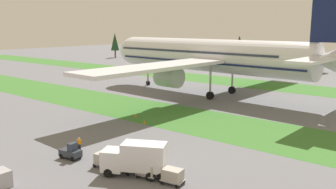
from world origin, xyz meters
TOP-DOWN VIEW (x-y plane):
  - grass_strip_near at (0.00, 34.85)m, footprint 320.00×14.68m
  - grass_strip_far at (0.00, 76.22)m, footprint 320.00×14.68m
  - airliner at (-9.16, 55.46)m, footprint 58.96×72.99m
  - baggage_tug at (-1.14, 11.26)m, footprint 2.77×1.68m
  - cargo_dolly_lead at (3.82, 12.01)m, footprint 2.40×1.82m
  - cargo_dolly_second at (6.69, 12.45)m, footprint 2.40×1.82m
  - cargo_dolly_third at (9.56, 12.89)m, footprint 2.40×1.82m
  - cargo_dolly_fourth at (12.42, 13.33)m, footprint 2.40×1.82m
  - catering_truck at (8.19, 12.51)m, footprint 7.23×5.24m
  - ground_crew_marshaller at (-2.60, 13.60)m, footprint 0.54×0.36m
  - uld_container_2 at (-0.29, 2.40)m, footprint 2.03×1.64m
  - taxiway_marker_0 at (-4.88, 28.08)m, footprint 0.44×0.44m
  - taxiway_marker_1 at (-8.86, 30.19)m, footprint 0.44×0.44m

SIDE VIEW (x-z plane):
  - grass_strip_near at x=0.00m, z-range 0.00..0.01m
  - grass_strip_far at x=0.00m, z-range 0.00..0.01m
  - taxiway_marker_1 at x=-8.86m, z-range 0.00..0.56m
  - taxiway_marker_0 at x=-4.88m, z-range 0.00..0.56m
  - baggage_tug at x=-1.14m, z-range -0.17..1.80m
  - uld_container_2 at x=-0.29m, z-range 0.00..1.67m
  - cargo_dolly_lead at x=3.82m, z-range 0.14..1.69m
  - cargo_dolly_second at x=6.69m, z-range 0.14..1.69m
  - cargo_dolly_third at x=9.56m, z-range 0.14..1.69m
  - cargo_dolly_fourth at x=12.42m, z-range 0.14..1.69m
  - ground_crew_marshaller at x=-2.60m, z-range 0.08..1.82m
  - catering_truck at x=8.19m, z-range 0.16..3.74m
  - airliner at x=-9.16m, z-range -3.51..21.38m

